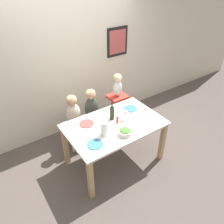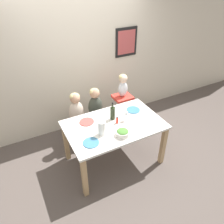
% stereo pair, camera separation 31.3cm
% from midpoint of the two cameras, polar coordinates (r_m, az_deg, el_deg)
% --- Properties ---
extents(ground_plane, '(14.00, 14.00, 0.00)m').
position_cam_midpoint_polar(ground_plane, '(3.86, -1.77, -12.39)').
color(ground_plane, '#564C47').
extents(wall_back, '(10.00, 0.09, 2.70)m').
position_cam_midpoint_polar(wall_back, '(4.06, -12.12, 12.54)').
color(wall_back, beige).
rests_on(wall_back, ground_plane).
extents(dining_table, '(1.48, 0.94, 0.78)m').
position_cam_midpoint_polar(dining_table, '(3.40, -1.97, -4.63)').
color(dining_table, white).
rests_on(dining_table, ground_plane).
extents(chair_far_left, '(0.40, 0.36, 0.47)m').
position_cam_midpoint_polar(chair_far_left, '(3.96, -11.87, -4.20)').
color(chair_far_left, silver).
rests_on(chair_far_left, ground_plane).
extents(chair_far_center, '(0.40, 0.36, 0.47)m').
position_cam_midpoint_polar(chair_far_center, '(4.07, -7.31, -2.49)').
color(chair_far_center, silver).
rests_on(chair_far_center, ground_plane).
extents(chair_right_highchair, '(0.34, 0.31, 0.75)m').
position_cam_midpoint_polar(chair_right_highchair, '(4.20, -0.74, 2.13)').
color(chair_right_highchair, silver).
rests_on(chair_right_highchair, ground_plane).
extents(person_child_left, '(0.26, 0.19, 0.58)m').
position_cam_midpoint_polar(person_child_left, '(3.75, -12.54, 0.29)').
color(person_child_left, beige).
rests_on(person_child_left, chair_far_left).
extents(person_child_center, '(0.26, 0.19, 0.58)m').
position_cam_midpoint_polar(person_child_center, '(3.86, -7.71, 1.96)').
color(person_child_center, '#3D4238').
rests_on(person_child_center, chair_far_center).
extents(person_baby_right, '(0.18, 0.16, 0.44)m').
position_cam_midpoint_polar(person_baby_right, '(3.99, -0.79, 7.35)').
color(person_baby_right, silver).
rests_on(person_baby_right, chair_right_highchair).
extents(wine_bottle, '(0.08, 0.08, 0.30)m').
position_cam_midpoint_polar(wine_bottle, '(3.38, -2.63, -0.29)').
color(wine_bottle, '#232D19').
rests_on(wine_bottle, dining_table).
extents(paper_towel_roll, '(0.11, 0.11, 0.22)m').
position_cam_midpoint_polar(paper_towel_roll, '(3.07, -4.97, -4.50)').
color(paper_towel_roll, white).
rests_on(paper_towel_roll, dining_table).
extents(wine_glass_near, '(0.06, 0.06, 0.17)m').
position_cam_midpoint_polar(wine_glass_near, '(3.36, 1.01, -0.37)').
color(wine_glass_near, white).
rests_on(wine_glass_near, dining_table).
extents(salad_bowl_large, '(0.19, 0.19, 0.09)m').
position_cam_midpoint_polar(salad_bowl_large, '(3.11, 0.56, -5.30)').
color(salad_bowl_large, silver).
rests_on(salad_bowl_large, dining_table).
extents(dinner_plate_front_left, '(0.23, 0.23, 0.01)m').
position_cam_midpoint_polar(dinner_plate_front_left, '(3.00, -7.44, -8.44)').
color(dinner_plate_front_left, teal).
rests_on(dinner_plate_front_left, dining_table).
extents(dinner_plate_back_left, '(0.23, 0.23, 0.01)m').
position_cam_midpoint_polar(dinner_plate_back_left, '(3.38, -9.27, -3.10)').
color(dinner_plate_back_left, '#D14C47').
rests_on(dinner_plate_back_left, dining_table).
extents(dinner_plate_back_right, '(0.23, 0.23, 0.01)m').
position_cam_midpoint_polar(dinner_plate_back_right, '(3.67, 2.49, 0.82)').
color(dinner_plate_back_right, teal).
rests_on(dinner_plate_back_right, dining_table).
extents(condiment_bottle_hot_sauce, '(0.04, 0.04, 0.12)m').
position_cam_midpoint_polar(condiment_bottle_hot_sauce, '(3.33, -1.27, -2.12)').
color(condiment_bottle_hot_sauce, red).
rests_on(condiment_bottle_hot_sauce, dining_table).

